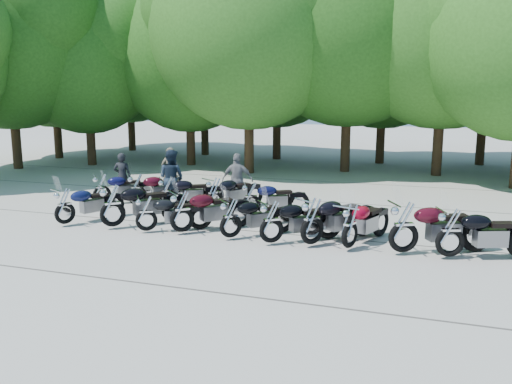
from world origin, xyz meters
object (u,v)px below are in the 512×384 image
(motorcycle_6, at_px, (312,220))
(motorcycle_14, at_px, (251,197))
(motorcycle_3, at_px, (182,210))
(rider_1, at_px, (171,178))
(motorcycle_9, at_px, (451,231))
(rider_3, at_px, (171,173))
(motorcycle_0, at_px, (64,205))
(motorcycle_7, at_px, (350,225))
(motorcycle_1, at_px, (112,204))
(motorcycle_2, at_px, (146,212))
(motorcycle_12, at_px, (167,191))
(rider_0, at_px, (122,177))
(rider_2, at_px, (238,180))
(motorcycle_10, at_px, (102,188))
(motorcycle_8, at_px, (404,225))
(motorcycle_13, at_px, (214,193))
(motorcycle_4, at_px, (231,217))
(motorcycle_11, at_px, (137,188))
(motorcycle_5, at_px, (272,220))

(motorcycle_6, bearing_deg, motorcycle_14, -9.50)
(motorcycle_3, relative_size, rider_1, 1.25)
(motorcycle_9, bearing_deg, rider_3, 44.35)
(motorcycle_0, relative_size, motorcycle_7, 0.96)
(motorcycle_1, bearing_deg, motorcycle_14, -94.89)
(motorcycle_2, distance_m, motorcycle_12, 2.86)
(motorcycle_0, bearing_deg, rider_0, -57.88)
(rider_3, bearing_deg, motorcycle_9, 137.96)
(motorcycle_0, height_order, motorcycle_14, motorcycle_0)
(motorcycle_6, height_order, rider_2, rider_2)
(motorcycle_9, xyz_separation_m, motorcycle_10, (-10.92, 2.54, -0.08))
(motorcycle_2, relative_size, motorcycle_8, 0.79)
(motorcycle_13, bearing_deg, motorcycle_7, -178.04)
(motorcycle_9, relative_size, motorcycle_10, 1.14)
(motorcycle_1, bearing_deg, motorcycle_3, -133.43)
(motorcycle_7, bearing_deg, motorcycle_13, -9.23)
(motorcycle_10, height_order, rider_0, rider_0)
(motorcycle_1, height_order, motorcycle_9, motorcycle_1)
(motorcycle_8, xyz_separation_m, motorcycle_10, (-9.89, 2.54, -0.13))
(motorcycle_13, height_order, rider_3, rider_3)
(motorcycle_3, xyz_separation_m, motorcycle_6, (3.54, -0.04, 0.03))
(motorcycle_3, height_order, motorcycle_4, motorcycle_3)
(motorcycle_2, height_order, motorcycle_4, motorcycle_4)
(motorcycle_2, xyz_separation_m, motorcycle_6, (4.52, 0.14, 0.12))
(motorcycle_7, distance_m, motorcycle_9, 2.28)
(motorcycle_0, height_order, motorcycle_6, motorcycle_6)
(motorcycle_8, bearing_deg, motorcycle_11, 45.82)
(motorcycle_6, height_order, motorcycle_8, motorcycle_8)
(motorcycle_0, distance_m, rider_0, 3.70)
(motorcycle_5, bearing_deg, rider_0, 21.35)
(motorcycle_0, bearing_deg, motorcycle_6, -152.68)
(motorcycle_1, xyz_separation_m, motorcycle_13, (1.91, 2.72, -0.08))
(motorcycle_0, relative_size, motorcycle_4, 1.01)
(motorcycle_5, relative_size, motorcycle_8, 0.88)
(motorcycle_4, xyz_separation_m, motorcycle_5, (1.14, -0.14, 0.03))
(motorcycle_2, distance_m, rider_1, 3.44)
(motorcycle_2, distance_m, motorcycle_7, 5.45)
(motorcycle_5, bearing_deg, motorcycle_3, 45.63)
(motorcycle_6, xyz_separation_m, rider_3, (-6.08, 4.33, 0.22))
(motorcycle_2, distance_m, motorcycle_10, 4.17)
(motorcycle_5, relative_size, motorcycle_13, 1.01)
(motorcycle_1, bearing_deg, motorcycle_9, -135.70)
(motorcycle_9, distance_m, motorcycle_12, 8.91)
(motorcycle_0, relative_size, motorcycle_2, 1.06)
(motorcycle_2, xyz_separation_m, motorcycle_10, (-3.20, 2.68, 0.02))
(motorcycle_9, distance_m, motorcycle_14, 6.29)
(motorcycle_4, xyz_separation_m, motorcycle_10, (-5.60, 2.59, -0.01))
(motorcycle_4, relative_size, motorcycle_6, 0.88)
(motorcycle_11, relative_size, motorcycle_12, 1.05)
(motorcycle_13, height_order, rider_0, rider_0)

